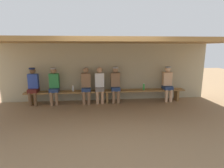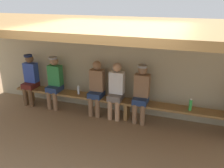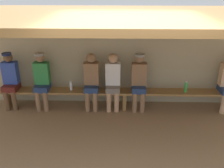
{
  "view_description": "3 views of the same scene",
  "coord_description": "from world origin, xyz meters",
  "px_view_note": "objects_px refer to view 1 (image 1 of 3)",
  "views": [
    {
      "loc": [
        -0.44,
        -5.0,
        2.07
      ],
      "look_at": [
        0.15,
        1.16,
        0.79
      ],
      "focal_mm": 28.73,
      "sensor_mm": 36.0,
      "label": 1
    },
    {
      "loc": [
        1.35,
        -3.41,
        2.77
      ],
      "look_at": [
        -0.27,
        1.26,
        0.94
      ],
      "focal_mm": 38.48,
      "sensor_mm": 36.0,
      "label": 2
    },
    {
      "loc": [
        -0.15,
        -3.77,
        2.89
      ],
      "look_at": [
        -0.29,
        1.36,
        0.71
      ],
      "focal_mm": 40.03,
      "sensor_mm": 36.0,
      "label": 3
    }
  ],
  "objects_px": {
    "player_in_white": "(100,84)",
    "player_in_blue": "(168,82)",
    "bench": "(107,92)",
    "player_leftmost": "(33,84)",
    "player_rightmost": "(86,84)",
    "player_near_post": "(54,84)",
    "water_bottle_green": "(73,89)",
    "player_middle": "(115,83)",
    "water_bottle_orange": "(144,87)"
  },
  "relations": [
    {
      "from": "player_in_white",
      "to": "player_in_blue",
      "type": "height_order",
      "value": "player_in_blue"
    },
    {
      "from": "bench",
      "to": "player_leftmost",
      "type": "bearing_deg",
      "value": 179.92
    },
    {
      "from": "player_rightmost",
      "to": "player_near_post",
      "type": "distance_m",
      "value": 1.16
    },
    {
      "from": "player_in_white",
      "to": "bench",
      "type": "bearing_deg",
      "value": -0.64
    },
    {
      "from": "water_bottle_green",
      "to": "player_in_blue",
      "type": "bearing_deg",
      "value": 0.02
    },
    {
      "from": "player_rightmost",
      "to": "water_bottle_green",
      "type": "relative_size",
      "value": 6.14
    },
    {
      "from": "bench",
      "to": "water_bottle_green",
      "type": "xyz_separation_m",
      "value": [
        -1.26,
        0.0,
        0.18
      ]
    },
    {
      "from": "bench",
      "to": "player_middle",
      "type": "bearing_deg",
      "value": 0.63
    },
    {
      "from": "player_middle",
      "to": "water_bottle_orange",
      "type": "relative_size",
      "value": 5.11
    },
    {
      "from": "player_in_white",
      "to": "player_middle",
      "type": "distance_m",
      "value": 0.6
    },
    {
      "from": "bench",
      "to": "player_rightmost",
      "type": "relative_size",
      "value": 4.49
    },
    {
      "from": "player_middle",
      "to": "player_in_white",
      "type": "bearing_deg",
      "value": -179.95
    },
    {
      "from": "player_leftmost",
      "to": "player_rightmost",
      "type": "distance_m",
      "value": 1.9
    },
    {
      "from": "bench",
      "to": "player_rightmost",
      "type": "bearing_deg",
      "value": 179.77
    },
    {
      "from": "bench",
      "to": "player_near_post",
      "type": "xyz_separation_m",
      "value": [
        -1.93,
        0.0,
        0.36
      ]
    },
    {
      "from": "player_in_blue",
      "to": "water_bottle_green",
      "type": "xyz_separation_m",
      "value": [
        -3.61,
        -0.0,
        -0.18
      ]
    },
    {
      "from": "player_rightmost",
      "to": "water_bottle_green",
      "type": "height_order",
      "value": "player_rightmost"
    },
    {
      "from": "player_in_blue",
      "to": "water_bottle_orange",
      "type": "distance_m",
      "value": 0.96
    },
    {
      "from": "player_in_blue",
      "to": "water_bottle_orange",
      "type": "relative_size",
      "value": 5.11
    },
    {
      "from": "player_leftmost",
      "to": "bench",
      "type": "bearing_deg",
      "value": -0.08
    },
    {
      "from": "bench",
      "to": "water_bottle_green",
      "type": "height_order",
      "value": "water_bottle_green"
    },
    {
      "from": "player_leftmost",
      "to": "player_middle",
      "type": "height_order",
      "value": "same"
    },
    {
      "from": "player_in_white",
      "to": "water_bottle_green",
      "type": "bearing_deg",
      "value": -179.96
    },
    {
      "from": "player_in_white",
      "to": "player_near_post",
      "type": "relative_size",
      "value": 0.99
    },
    {
      "from": "player_middle",
      "to": "player_in_blue",
      "type": "distance_m",
      "value": 2.03
    },
    {
      "from": "player_near_post",
      "to": "water_bottle_green",
      "type": "xyz_separation_m",
      "value": [
        0.67,
        -0.0,
        -0.18
      ]
    },
    {
      "from": "bench",
      "to": "player_leftmost",
      "type": "distance_m",
      "value": 2.69
    },
    {
      "from": "player_leftmost",
      "to": "player_in_white",
      "type": "height_order",
      "value": "player_leftmost"
    },
    {
      "from": "player_in_blue",
      "to": "player_middle",
      "type": "bearing_deg",
      "value": 180.0
    },
    {
      "from": "player_middle",
      "to": "water_bottle_green",
      "type": "height_order",
      "value": "player_middle"
    },
    {
      "from": "player_leftmost",
      "to": "player_rightmost",
      "type": "bearing_deg",
      "value": -0.01
    },
    {
      "from": "player_in_blue",
      "to": "bench",
      "type": "bearing_deg",
      "value": -179.91
    },
    {
      "from": "player_near_post",
      "to": "water_bottle_orange",
      "type": "distance_m",
      "value": 3.34
    },
    {
      "from": "player_leftmost",
      "to": "water_bottle_orange",
      "type": "height_order",
      "value": "player_leftmost"
    },
    {
      "from": "player_leftmost",
      "to": "water_bottle_green",
      "type": "height_order",
      "value": "player_leftmost"
    },
    {
      "from": "player_rightmost",
      "to": "water_bottle_orange",
      "type": "xyz_separation_m",
      "value": [
        2.18,
        -0.03,
        -0.14
      ]
    },
    {
      "from": "player_in_white",
      "to": "water_bottle_orange",
      "type": "bearing_deg",
      "value": -1.17
    },
    {
      "from": "player_middle",
      "to": "bench",
      "type": "bearing_deg",
      "value": -179.37
    },
    {
      "from": "player_in_white",
      "to": "player_middle",
      "type": "xyz_separation_m",
      "value": [
        0.6,
        0.0,
        0.02
      ]
    },
    {
      "from": "bench",
      "to": "water_bottle_green",
      "type": "relative_size",
      "value": 27.58
    },
    {
      "from": "player_rightmost",
      "to": "player_in_blue",
      "type": "relative_size",
      "value": 0.99
    },
    {
      "from": "player_leftmost",
      "to": "player_in_blue",
      "type": "relative_size",
      "value": 1.0
    },
    {
      "from": "player_in_white",
      "to": "water_bottle_orange",
      "type": "distance_m",
      "value": 1.69
    },
    {
      "from": "bench",
      "to": "player_rightmost",
      "type": "height_order",
      "value": "player_rightmost"
    },
    {
      "from": "player_in_white",
      "to": "player_rightmost",
      "type": "relative_size",
      "value": 1.0
    },
    {
      "from": "player_in_white",
      "to": "water_bottle_green",
      "type": "relative_size",
      "value": 6.14
    },
    {
      "from": "player_in_blue",
      "to": "player_rightmost",
      "type": "bearing_deg",
      "value": -179.99
    },
    {
      "from": "water_bottle_green",
      "to": "player_leftmost",
      "type": "bearing_deg",
      "value": 179.95
    },
    {
      "from": "player_in_white",
      "to": "water_bottle_orange",
      "type": "relative_size",
      "value": 5.07
    },
    {
      "from": "player_rightmost",
      "to": "bench",
      "type": "bearing_deg",
      "value": -0.23
    }
  ]
}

